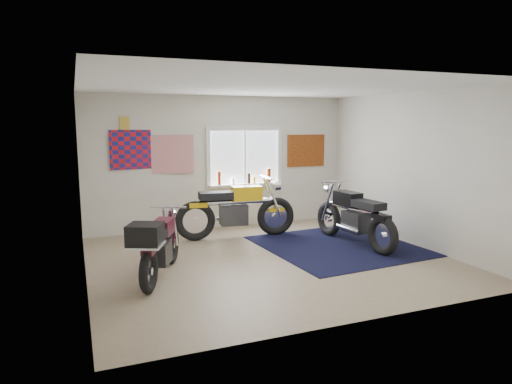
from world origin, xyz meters
name	(u,v)px	position (x,y,z in m)	size (l,w,h in m)	color
ground	(269,259)	(0.00, 0.00, 0.00)	(5.50, 5.50, 0.00)	#9E896B
room_shell	(270,157)	(0.00, 0.00, 1.64)	(5.50, 5.50, 5.50)	white
navy_rug	(338,246)	(1.43, 0.25, 0.01)	(2.50, 2.60, 0.01)	black
window_assembly	(245,161)	(0.50, 2.47, 1.37)	(1.66, 0.17, 1.26)	white
oil_bottles	(250,177)	(0.59, 2.40, 1.03)	(1.18, 0.09, 0.30)	maroon
flag_display	(124,123)	(-1.90, 2.48, 2.15)	(1.60, 0.10, 1.17)	red
triumph_poster	(306,151)	(1.95, 2.48, 1.55)	(0.90, 0.03, 0.70)	#A54C14
yellow_triumph	(236,211)	(-0.04, 1.50, 0.51)	(2.31, 0.69, 1.16)	black
black_chrome_bike	(354,218)	(1.75, 0.25, 0.48)	(0.66, 2.15, 1.10)	black
maroon_tourer	(158,246)	(-1.81, -0.34, 0.49)	(1.01, 1.77, 0.94)	black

